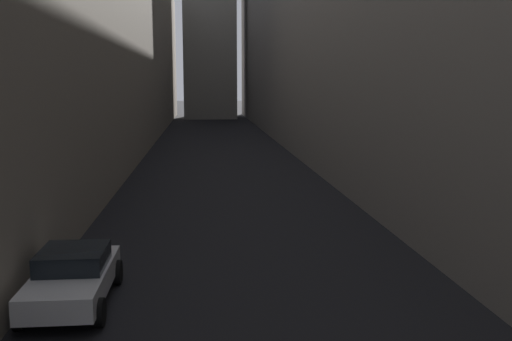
% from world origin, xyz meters
% --- Properties ---
extents(ground_plane, '(264.00, 264.00, 0.00)m').
position_xyz_m(ground_plane, '(0.00, 48.00, 0.00)').
color(ground_plane, black).
extents(building_block_left, '(10.47, 108.00, 18.33)m').
position_xyz_m(building_block_left, '(-10.74, 50.00, 9.17)').
color(building_block_left, gray).
rests_on(building_block_left, ground).
extents(parked_car_left_third, '(1.91, 4.01, 1.35)m').
position_xyz_m(parked_car_left_third, '(-4.40, 19.47, 0.71)').
color(parked_car_left_third, silver).
rests_on(parked_car_left_third, ground).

